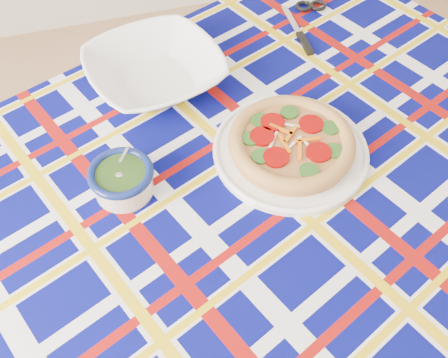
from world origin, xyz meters
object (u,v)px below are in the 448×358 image
object	(u,v)px
pesto_bowl	(122,178)
serving_bowl	(155,71)
dining_table	(223,216)
main_focaccia_plate	(292,143)

from	to	relation	value
pesto_bowl	serving_bowl	xyz separation A→B (m)	(0.13, 0.31, -0.00)
dining_table	pesto_bowl	size ratio (longest dim) A/B	15.15
dining_table	pesto_bowl	bearing A→B (deg)	137.57
dining_table	serving_bowl	distance (m)	0.40
main_focaccia_plate	serving_bowl	xyz separation A→B (m)	(-0.23, 0.31, 0.01)
dining_table	main_focaccia_plate	bearing A→B (deg)	-2.89
main_focaccia_plate	serving_bowl	world-z (taller)	serving_bowl
main_focaccia_plate	serving_bowl	distance (m)	0.39
dining_table	pesto_bowl	distance (m)	0.24
main_focaccia_plate	serving_bowl	size ratio (longest dim) A/B	1.09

